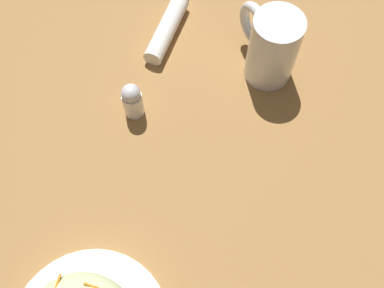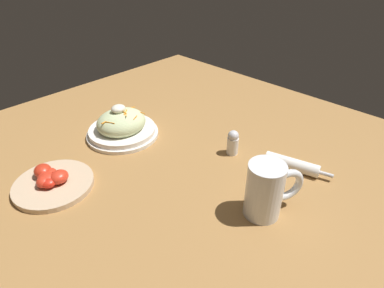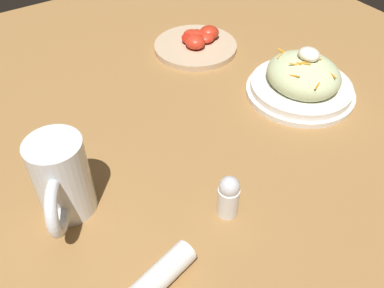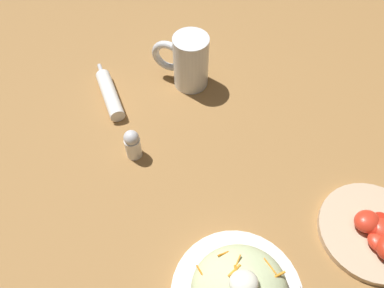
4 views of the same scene
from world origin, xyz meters
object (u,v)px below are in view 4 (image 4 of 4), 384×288
object	(u,v)px
napkin_roll	(110,94)
salt_shaker	(133,144)
beer_mug	(189,64)
tomato_plate	(375,231)

from	to	relation	value
napkin_roll	salt_shaker	world-z (taller)	salt_shaker
salt_shaker	napkin_roll	bearing A→B (deg)	-72.96
beer_mug	salt_shaker	world-z (taller)	beer_mug
salt_shaker	beer_mug	bearing A→B (deg)	-125.16
beer_mug	napkin_roll	distance (m)	0.20
beer_mug	salt_shaker	size ratio (longest dim) A/B	1.78
beer_mug	napkin_roll	bearing A→B (deg)	10.14
tomato_plate	napkin_roll	bearing A→B (deg)	-39.62
tomato_plate	salt_shaker	world-z (taller)	salt_shaker
beer_mug	salt_shaker	distance (m)	0.25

